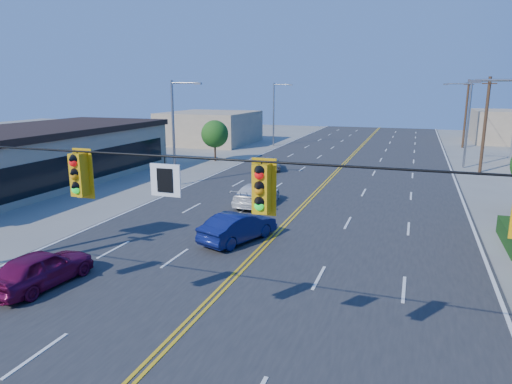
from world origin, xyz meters
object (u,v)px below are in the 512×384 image
(signal_span, at_px, (118,200))
(car_magenta, at_px, (42,270))
(car_white, at_px, (256,195))
(car_silver, at_px, (269,164))
(car_blue, at_px, (238,228))

(signal_span, relative_size, car_magenta, 5.83)
(car_white, height_order, car_silver, car_white)
(car_blue, bearing_deg, signal_span, 116.94)
(signal_span, distance_m, car_white, 18.87)
(car_white, bearing_deg, car_blue, 103.68)
(car_blue, height_order, car_silver, car_blue)
(car_silver, bearing_deg, signal_span, 81.34)
(car_magenta, height_order, car_blue, car_blue)
(signal_span, relative_size, car_silver, 5.88)
(car_blue, bearing_deg, car_silver, -56.43)
(signal_span, xyz_separation_m, car_magenta, (-6.50, 3.77, -4.17))
(car_blue, relative_size, car_silver, 1.06)
(signal_span, xyz_separation_m, car_silver, (-5.99, 30.76, -4.31))
(signal_span, height_order, car_blue, signal_span)
(car_magenta, distance_m, car_silver, 27.00)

